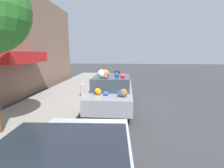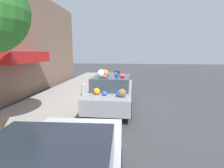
% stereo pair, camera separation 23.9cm
% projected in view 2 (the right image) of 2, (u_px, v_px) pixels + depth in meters
% --- Properties ---
extents(ground_plane, '(60.00, 60.00, 0.00)m').
position_uv_depth(ground_plane, '(111.00, 106.00, 7.97)').
color(ground_plane, '#38383A').
extents(sidewalk_curb, '(24.00, 3.20, 0.11)m').
position_uv_depth(sidewalk_curb, '(54.00, 103.00, 8.26)').
color(sidewalk_curb, gray).
rests_on(sidewalk_curb, ground).
extents(building_facade, '(18.00, 1.20, 6.01)m').
position_uv_depth(building_facade, '(5.00, 40.00, 8.02)').
color(building_facade, '#846651').
rests_on(building_facade, ground).
extents(fire_hydrant, '(0.20, 0.20, 0.70)m').
position_uv_depth(fire_hydrant, '(83.00, 90.00, 9.30)').
color(fire_hydrant, '#B2B2B7').
rests_on(fire_hydrant, sidewalk_curb).
extents(art_car, '(4.42, 1.78, 1.73)m').
position_uv_depth(art_car, '(112.00, 91.00, 7.79)').
color(art_car, gray).
rests_on(art_car, ground).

